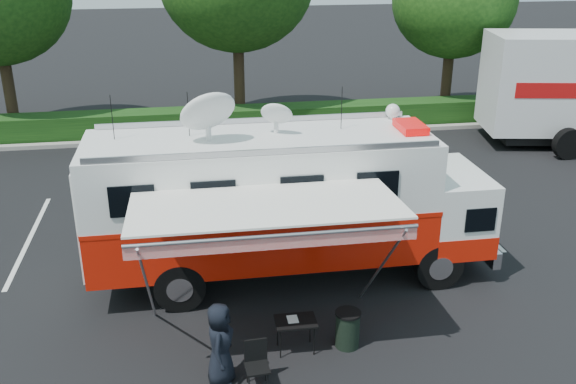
% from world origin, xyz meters
% --- Properties ---
extents(ground_plane, '(120.00, 120.00, 0.00)m').
position_xyz_m(ground_plane, '(0.00, 0.00, 0.00)').
color(ground_plane, black).
rests_on(ground_plane, ground).
extents(back_border, '(60.00, 6.14, 8.87)m').
position_xyz_m(back_border, '(1.14, 12.90, 5.00)').
color(back_border, '#9E998E').
rests_on(back_border, ground_plane).
extents(stall_lines, '(24.12, 5.50, 0.01)m').
position_xyz_m(stall_lines, '(-0.50, 3.00, 0.00)').
color(stall_lines, silver).
rests_on(stall_lines, ground_plane).
extents(command_truck, '(9.07, 2.50, 4.36)m').
position_xyz_m(command_truck, '(-0.08, -0.00, 1.87)').
color(command_truck, black).
rests_on(command_truck, ground_plane).
extents(awning, '(4.95, 2.56, 2.99)m').
position_xyz_m(awning, '(-0.89, -2.59, 2.80)').
color(awning, white).
rests_on(awning, ground_plane).
extents(person, '(0.66, 0.86, 1.57)m').
position_xyz_m(person, '(-1.87, -3.62, 0.00)').
color(person, black).
rests_on(person, ground_plane).
extents(folding_table, '(0.79, 0.56, 0.67)m').
position_xyz_m(folding_table, '(-0.41, -2.92, 0.62)').
color(folding_table, black).
rests_on(folding_table, ground_plane).
extents(folding_chair, '(0.44, 0.46, 0.87)m').
position_xyz_m(folding_chair, '(-1.26, -3.80, 0.51)').
color(folding_chair, black).
rests_on(folding_chair, ground_plane).
extents(trash_bin, '(0.50, 0.50, 0.76)m').
position_xyz_m(trash_bin, '(0.61, -2.94, 0.38)').
color(trash_bin, black).
rests_on(trash_bin, ground_plane).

